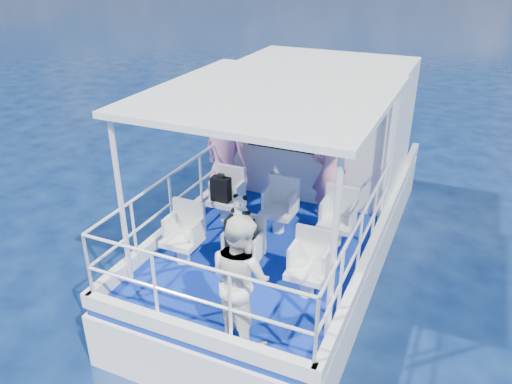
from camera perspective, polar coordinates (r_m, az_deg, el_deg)
ground at (r=8.07m, az=1.88°, el=-10.65°), size 2000.00×2000.00×0.00m
hull at (r=8.83m, az=4.36°, el=-7.07°), size 3.00×7.00×1.60m
deck at (r=8.40m, az=4.56°, el=-2.22°), size 2.90×6.90×0.10m
cabin at (r=9.09m, az=7.63°, el=7.79°), size 2.85×2.00×2.20m
canopy at (r=6.49m, az=1.61°, el=11.05°), size 3.00×3.20×0.08m
canopy_posts at (r=6.84m, az=1.33°, el=1.69°), size 2.77×2.97×2.20m
railings at (r=6.85m, az=0.23°, el=-3.92°), size 2.84×3.59×1.00m
seat_port_fwd at (r=7.95m, az=-3.47°, el=-1.95°), size 0.48×0.46×0.38m
seat_center_fwd at (r=7.62m, az=2.57°, el=-3.25°), size 0.48×0.46×0.38m
seat_stbd_fwd at (r=7.39m, az=9.09°, el=-4.61°), size 0.48×0.46×0.38m
seat_port_aft at (r=6.99m, az=-8.36°, el=-6.55°), size 0.48×0.46×0.38m
seat_center_aft at (r=6.61m, az=-1.63°, el=-8.34°), size 0.48×0.46×0.38m
seat_stbd_aft at (r=6.34m, az=5.85°, el=-10.17°), size 0.48×0.46×0.38m
passenger_port_fwd at (r=8.38m, az=-3.54°, el=4.64°), size 0.72×0.58×1.73m
passenger_stbd_fwd at (r=7.89m, az=8.43°, el=2.25°), size 0.66×0.56×1.54m
passenger_stbd_aft at (r=5.40m, az=-1.79°, el=-9.81°), size 0.92×0.84×1.52m
backpack_port at (r=7.72m, az=-4.04°, el=0.33°), size 0.30×0.17×0.39m
backpack_center at (r=6.33m, az=-1.87°, el=-5.23°), size 0.34×0.19×0.52m
compact_camera at (r=7.63m, az=-4.04°, el=1.86°), size 0.11×0.06×0.06m
panda at (r=6.14m, az=-1.78°, el=-1.74°), size 0.22×0.18×0.33m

